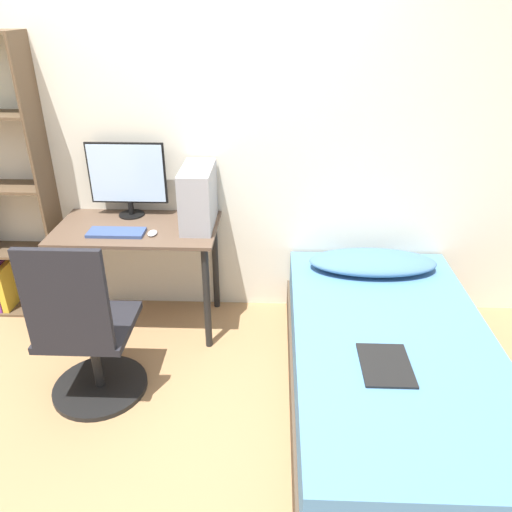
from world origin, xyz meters
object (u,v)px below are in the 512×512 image
Objects in this scene: bed at (390,370)px; monitor at (127,176)px; pc_tower at (198,197)px; keyboard at (116,233)px; office_chair at (87,342)px.

monitor is at bearing 150.64° from bed.
pc_tower reaches higher than bed.
monitor reaches higher than keyboard.
office_chair is at bearing -92.40° from monitor.
office_chair is 2.93× the size of keyboard.
bed is 4.67× the size of pc_tower.
keyboard is 0.55m from pc_tower.
office_chair is at bearing -179.02° from bed.
bed is 1.79m from keyboard.
monitor is 0.50m from pc_tower.
pc_tower is (0.47, -0.13, -0.08)m from monitor.
pc_tower is (-1.12, 0.76, 0.70)m from bed.
office_chair is 2.37× the size of pc_tower.
office_chair is 1.64m from bed.
keyboard is (0.02, 0.62, 0.36)m from office_chair.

